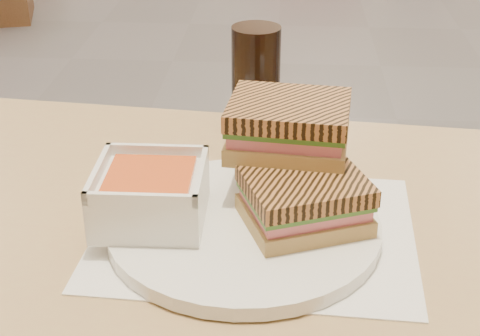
# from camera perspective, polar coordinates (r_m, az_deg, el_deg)

# --- Properties ---
(main_table) EXTENTS (1.26, 0.81, 0.75)m
(main_table) POSITION_cam_1_polar(r_m,az_deg,el_deg) (0.81, -3.50, -13.16)
(main_table) COLOR tan
(main_table) RESTS_ON ground
(tray_liner) EXTENTS (0.35, 0.28, 0.00)m
(tray_liner) POSITION_cam_1_polar(r_m,az_deg,el_deg) (0.77, 1.19, -5.02)
(tray_liner) COLOR white
(tray_liner) RESTS_ON main_table
(plate) EXTENTS (0.29, 0.29, 0.02)m
(plate) POSITION_cam_1_polar(r_m,az_deg,el_deg) (0.76, 0.32, -4.73)
(plate) COLOR white
(plate) RESTS_ON tray_liner
(soup_bowl) EXTENTS (0.11, 0.11, 0.06)m
(soup_bowl) POSITION_cam_1_polar(r_m,az_deg,el_deg) (0.75, -7.13, -2.23)
(soup_bowl) COLOR white
(soup_bowl) RESTS_ON plate
(panini_lower) EXTENTS (0.15, 0.14, 0.05)m
(panini_lower) POSITION_cam_1_polar(r_m,az_deg,el_deg) (0.74, 5.15, -2.58)
(panini_lower) COLOR tan
(panini_lower) RESTS_ON plate
(panini_upper) EXTENTS (0.14, 0.12, 0.06)m
(panini_upper) POSITION_cam_1_polar(r_m,az_deg,el_deg) (0.78, 3.89, 3.36)
(panini_upper) COLOR tan
(panini_upper) RESTS_ON panini_lower
(cola_glass) EXTENTS (0.07, 0.07, 0.14)m
(cola_glass) POSITION_cam_1_polar(r_m,az_deg,el_deg) (0.98, 1.27, 7.19)
(cola_glass) COLOR black
(cola_glass) RESTS_ON main_table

